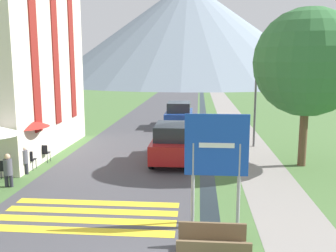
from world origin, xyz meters
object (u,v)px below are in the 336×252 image
object	(u,v)px
cafe_umbrella_middle_red	(23,122)
tree_by_path	(308,63)
person_seated_far	(24,158)
streetlamp	(256,94)
cafe_chair_far_left	(44,152)
footbridge	(213,248)
cafe_chair_middle	(29,158)
cafe_chair_near_right	(1,168)
person_standing_terrace	(35,143)
road_sign	(216,154)
person_seated_near	(8,169)
parked_car_far	(179,114)
parked_car_near	(172,143)

from	to	relation	value
cafe_umbrella_middle_red	tree_by_path	xyz separation A→B (m)	(12.38, 1.29, 2.60)
person_seated_far	streetlamp	bearing A→B (deg)	30.72
cafe_chair_far_left	person_seated_far	xyz separation A→B (m)	(-0.08, -1.85, 0.17)
footbridge	cafe_chair_middle	bearing A→B (deg)	138.46
cafe_chair_middle	cafe_chair_near_right	size ratio (longest dim) A/B	1.00
cafe_chair_near_right	cafe_chair_far_left	distance (m)	2.89
person_standing_terrace	tree_by_path	size ratio (longest dim) A/B	0.24
footbridge	cafe_chair_near_right	bearing A→B (deg)	147.19
person_standing_terrace	streetlamp	bearing A→B (deg)	23.55
person_standing_terrace	streetlamp	world-z (taller)	streetlamp
cafe_chair_middle	cafe_umbrella_middle_red	distance (m)	1.62
road_sign	person_seated_far	world-z (taller)	road_sign
person_seated_near	streetlamp	xyz separation A→B (m)	(10.16, 7.78, 2.25)
road_sign	parked_car_far	distance (m)	16.74
cafe_umbrella_middle_red	person_seated_near	bearing A→B (deg)	-77.35
cafe_chair_far_left	person_standing_terrace	size ratio (longest dim) A/B	0.50
cafe_chair_middle	cafe_chair_far_left	world-z (taller)	same
parked_car_far	cafe_chair_near_right	xyz separation A→B (m)	(-6.27, -13.33, -0.40)
road_sign	tree_by_path	xyz separation A→B (m)	(4.17, 6.59, 2.55)
road_sign	person_seated_near	world-z (taller)	road_sign
parked_car_near	parked_car_far	size ratio (longest dim) A/B	1.01
parked_car_near	cafe_umbrella_middle_red	xyz separation A→B (m)	(-6.47, -1.49, 1.11)
cafe_chair_middle	cafe_umbrella_middle_red	world-z (taller)	cafe_umbrella_middle_red
cafe_chair_near_right	person_seated_far	size ratio (longest dim) A/B	0.69
person_seated_near	parked_car_near	bearing A→B (deg)	35.47
cafe_chair_near_right	parked_car_near	bearing A→B (deg)	56.94
footbridge	cafe_chair_far_left	bearing A→B (deg)	133.14
person_seated_far	person_standing_terrace	distance (m)	1.59
road_sign	cafe_chair_far_left	distance (m)	9.93
person_seated_far	footbridge	bearing A→B (deg)	-39.13
streetlamp	tree_by_path	distance (m)	4.45
cafe_umbrella_middle_red	person_seated_far	size ratio (longest dim) A/B	1.81
cafe_chair_middle	person_seated_far	xyz separation A→B (m)	(0.06, -0.60, 0.17)
parked_car_far	tree_by_path	distance (m)	12.29
cafe_chair_near_right	person_seated_near	world-z (taller)	person_seated_near
footbridge	cafe_chair_near_right	distance (m)	9.63
road_sign	person_seated_near	distance (m)	8.15
person_standing_terrace	person_seated_far	bearing A→B (deg)	-82.14
cafe_chair_near_right	tree_by_path	size ratio (longest dim) A/B	0.12
road_sign	cafe_umbrella_middle_red	bearing A→B (deg)	147.11
parked_car_near	cafe_umbrella_middle_red	distance (m)	6.73
person_standing_terrace	footbridge	bearing A→B (deg)	-44.66
footbridge	cafe_umbrella_middle_red	world-z (taller)	cafe_umbrella_middle_red
footbridge	parked_car_far	xyz separation A→B (m)	(-1.81, 18.54, 0.68)
footbridge	cafe_chair_middle	xyz separation A→B (m)	(-7.69, 6.81, 0.29)
road_sign	person_standing_terrace	size ratio (longest dim) A/B	1.90
tree_by_path	person_seated_far	bearing A→B (deg)	-168.92
cafe_chair_near_right	parked_car_far	bearing A→B (deg)	93.16
streetlamp	cafe_chair_middle	bearing A→B (deg)	-151.94
tree_by_path	person_standing_terrace	bearing A→B (deg)	-176.26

